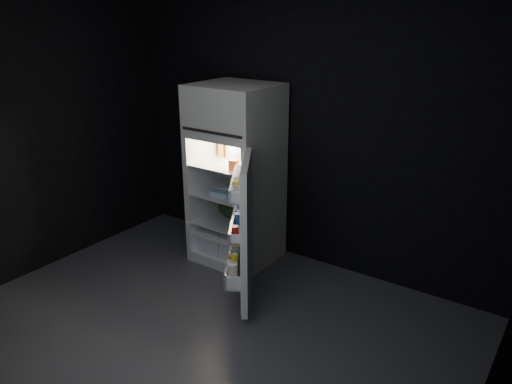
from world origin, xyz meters
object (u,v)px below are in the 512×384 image
Objects in this scene: refrigerator at (237,169)px; milk_jug at (235,148)px; yogurt_tray at (246,223)px; egg_carton at (236,191)px; fridge_door at (243,233)px.

refrigerator is 7.42× the size of milk_jug.
refrigerator reaches higher than milk_jug.
refrigerator is 7.32× the size of yogurt_tray.
egg_carton is 1.06× the size of yogurt_tray.
egg_carton is (0.11, -0.14, -0.38)m from milk_jug.
yogurt_tray is (-0.40, 0.59, -0.23)m from fridge_door.
milk_jug is 0.75m from yogurt_tray.
fridge_door is at bearing -28.88° from egg_carton.
refrigerator is at bearing -18.12° from milk_jug.
fridge_door is 5.02× the size of yogurt_tray.
fridge_door is 1.08m from milk_jug.
milk_jug is at bearing 148.38° from egg_carton.
refrigerator reaches higher than yogurt_tray.
yogurt_tray is at bearing 123.95° from fridge_door.
egg_carton is at bearing 165.10° from yogurt_tray.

